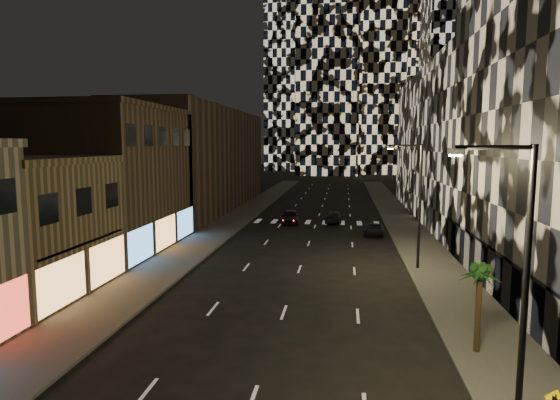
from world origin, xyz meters
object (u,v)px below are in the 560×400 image
(car_dark_midlane, at_px, (291,217))
(car_dark_oncoming, at_px, (334,217))
(palm_tree, at_px, (480,279))
(car_dark_rightlane, at_px, (374,230))
(streetlight_near, at_px, (518,272))
(streetlight_far, at_px, (417,197))

(car_dark_midlane, relative_size, car_dark_oncoming, 1.01)
(car_dark_midlane, xyz_separation_m, palm_tree, (11.91, -32.76, 2.59))
(car_dark_oncoming, height_order, car_dark_rightlane, car_dark_oncoming)
(car_dark_midlane, height_order, palm_tree, palm_tree)
(car_dark_midlane, relative_size, palm_tree, 1.18)
(car_dark_oncoming, height_order, palm_tree, palm_tree)
(streetlight_near, relative_size, palm_tree, 2.30)
(streetlight_near, bearing_deg, car_dark_rightlane, 93.71)
(car_dark_midlane, distance_m, palm_tree, 34.95)
(streetlight_near, distance_m, car_dark_rightlane, 33.30)
(streetlight_near, height_order, palm_tree, streetlight_near)
(streetlight_near, relative_size, car_dark_rightlane, 2.19)
(car_dark_rightlane, bearing_deg, car_dark_midlane, 151.92)
(car_dark_oncoming, relative_size, car_dark_rightlane, 1.12)
(streetlight_near, bearing_deg, car_dark_midlane, 106.19)
(car_dark_midlane, height_order, car_dark_rightlane, car_dark_midlane)
(streetlight_near, height_order, car_dark_midlane, streetlight_near)
(car_dark_oncoming, xyz_separation_m, car_dark_rightlane, (4.16, -7.21, -0.10))
(streetlight_far, relative_size, car_dark_rightlane, 2.19)
(streetlight_far, xyz_separation_m, car_dark_rightlane, (-2.13, 12.89, -4.78))
(streetlight_far, relative_size, car_dark_midlane, 1.94)
(palm_tree, bearing_deg, car_dark_oncoming, 101.51)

